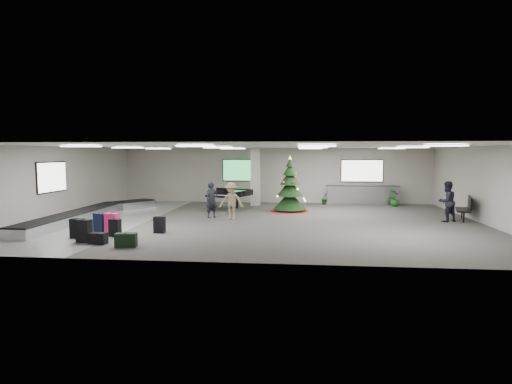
# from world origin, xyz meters

# --- Properties ---
(ground) EXTENTS (18.00, 18.00, 0.00)m
(ground) POSITION_xyz_m (0.00, 0.00, 0.00)
(ground) COLOR #3B3936
(ground) RESTS_ON ground
(room_envelope) EXTENTS (18.02, 14.02, 3.21)m
(room_envelope) POSITION_xyz_m (-0.38, 0.67, 2.33)
(room_envelope) COLOR #A29C94
(room_envelope) RESTS_ON ground
(baggage_carousel) EXTENTS (2.28, 9.71, 0.43)m
(baggage_carousel) POSITION_xyz_m (-7.84, -0.08, 0.21)
(baggage_carousel) COLOR silver
(baggage_carousel) RESTS_ON ground
(service_counter) EXTENTS (4.05, 0.65, 1.08)m
(service_counter) POSITION_xyz_m (5.00, 6.65, 0.55)
(service_counter) COLOR silver
(service_counter) RESTS_ON ground
(suitcase_0) EXTENTS (0.53, 0.37, 0.77)m
(suitcase_0) POSITION_xyz_m (-5.52, -4.93, 0.38)
(suitcase_0) COLOR black
(suitcase_0) RESTS_ON ground
(suitcase_1) EXTENTS (0.44, 0.31, 0.64)m
(suitcase_1) POSITION_xyz_m (-4.93, -3.91, 0.31)
(suitcase_1) COLOR black
(suitcase_1) RESTS_ON ground
(pink_suitcase) EXTENTS (0.55, 0.40, 0.79)m
(pink_suitcase) POSITION_xyz_m (-5.21, -3.52, 0.39)
(pink_suitcase) COLOR #FF216A
(pink_suitcase) RESTS_ON ground
(suitcase_3) EXTENTS (0.42, 0.26, 0.62)m
(suitcase_3) POSITION_xyz_m (-3.62, -3.07, 0.30)
(suitcase_3) COLOR black
(suitcase_3) RESTS_ON ground
(navy_suitcase) EXTENTS (0.55, 0.46, 0.76)m
(navy_suitcase) POSITION_xyz_m (-5.71, -3.36, 0.37)
(navy_suitcase) COLOR black
(navy_suitcase) RESTS_ON ground
(suitcase_5) EXTENTS (0.48, 0.30, 0.70)m
(suitcase_5) POSITION_xyz_m (-6.09, -4.30, 0.34)
(suitcase_5) COLOR black
(suitcase_5) RESTS_ON ground
(green_duffel) EXTENTS (0.69, 0.41, 0.45)m
(green_duffel) POSITION_xyz_m (-3.89, -5.43, 0.22)
(green_duffel) COLOR black
(green_duffel) RESTS_ON ground
(black_duffel) EXTENTS (0.57, 0.35, 0.38)m
(black_duffel) POSITION_xyz_m (-4.96, -5.09, 0.18)
(black_duffel) COLOR black
(black_duffel) RESTS_ON ground
(christmas_tree) EXTENTS (1.95, 1.95, 2.79)m
(christmas_tree) POSITION_xyz_m (0.97, 3.29, 0.95)
(christmas_tree) COLOR maroon
(christmas_tree) RESTS_ON ground
(grand_piano) EXTENTS (2.21, 2.49, 1.18)m
(grand_piano) POSITION_xyz_m (-2.14, 3.60, 0.84)
(grand_piano) COLOR black
(grand_piano) RESTS_ON ground
(bench) EXTENTS (1.02, 1.75, 1.05)m
(bench) POSITION_xyz_m (8.61, 1.13, 0.59)
(bench) COLOR black
(bench) RESTS_ON ground
(traveler_a) EXTENTS (0.70, 0.68, 1.61)m
(traveler_a) POSITION_xyz_m (-2.46, 0.74, 0.81)
(traveler_a) COLOR black
(traveler_a) RESTS_ON ground
(traveler_b) EXTENTS (1.12, 0.72, 1.63)m
(traveler_b) POSITION_xyz_m (-1.52, 0.38, 0.82)
(traveler_b) COLOR #8B7856
(traveler_b) RESTS_ON ground
(traveler_bench) EXTENTS (1.04, 0.96, 1.73)m
(traveler_bench) POSITION_xyz_m (7.66, 0.66, 0.86)
(traveler_bench) COLOR black
(traveler_bench) RESTS_ON ground
(potted_plant_left) EXTENTS (0.53, 0.55, 0.78)m
(potted_plant_left) POSITION_xyz_m (2.88, 6.27, 0.39)
(potted_plant_left) COLOR #1C4014
(potted_plant_left) RESTS_ON ground
(potted_plant_right) EXTENTS (0.66, 0.66, 0.90)m
(potted_plant_right) POSITION_xyz_m (6.63, 5.89, 0.45)
(potted_plant_right) COLOR #1C4014
(potted_plant_right) RESTS_ON ground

